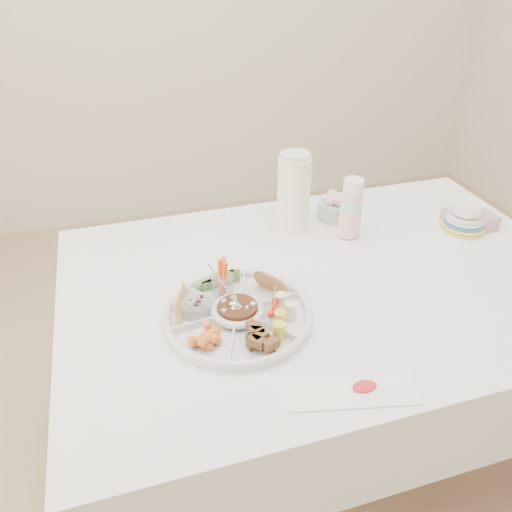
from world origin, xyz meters
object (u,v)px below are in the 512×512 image
object	(u,v)px
dining_table	(319,370)
party_tray	(238,312)
plate_stack	(465,217)
thermos	(294,192)

from	to	relation	value
dining_table	party_tray	xyz separation A→B (m)	(-0.30, -0.11, 0.40)
dining_table	plate_stack	distance (m)	0.71
thermos	dining_table	bearing A→B (deg)	-89.26
dining_table	plate_stack	size ratio (longest dim) A/B	10.56
dining_table	party_tray	world-z (taller)	party_tray
dining_table	plate_stack	xyz separation A→B (m)	(0.55, 0.13, 0.43)
dining_table	plate_stack	world-z (taller)	plate_stack
dining_table	party_tray	size ratio (longest dim) A/B	4.00
party_tray	thermos	bearing A→B (deg)	53.12
dining_table	thermos	world-z (taller)	thermos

